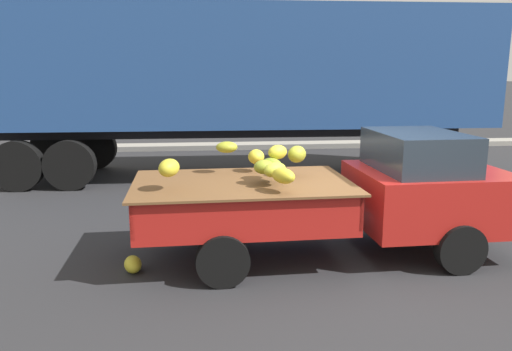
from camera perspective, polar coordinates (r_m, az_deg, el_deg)
name	(u,v)px	position (r m, az deg, el deg)	size (l,w,h in m)	color
ground	(350,261)	(6.99, 10.60, -9.50)	(220.00, 220.00, 0.00)	#28282B
curb_strip	(263,145)	(16.68, 0.78, 3.44)	(80.00, 0.80, 0.16)	gray
pickup_truck	(388,191)	(7.16, 14.76, -1.77)	(5.11, 2.01, 1.70)	#B21E19
semi_trailer	(232,70)	(12.05, -2.80, 11.93)	(12.04, 2.77, 3.95)	navy
fallen_banana_bunch_near_tailgate	(133,264)	(6.66, -13.83, -9.78)	(0.35, 0.22, 0.21)	gold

